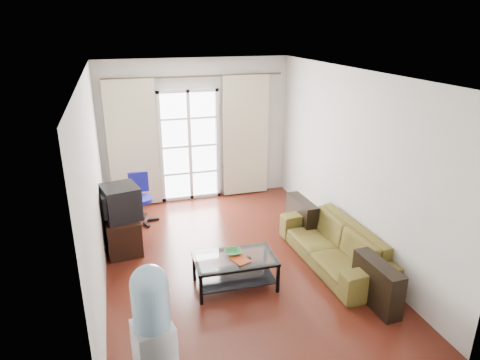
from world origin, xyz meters
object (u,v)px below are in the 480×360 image
at_px(sofa, 334,245).
at_px(coffee_table, 235,268).
at_px(tv_stand, 123,233).
at_px(task_chair, 141,208).
at_px(crt_tv, 119,202).
at_px(water_cooler, 154,343).

relative_size(sofa, coffee_table, 1.91).
height_order(sofa, tv_stand, sofa).
relative_size(tv_stand, task_chair, 0.85).
height_order(coffee_table, task_chair, task_chair).
distance_m(tv_stand, crt_tv, 0.52).
relative_size(tv_stand, water_cooler, 0.48).
relative_size(coffee_table, crt_tv, 1.68).
bearing_deg(coffee_table, water_cooler, -124.42).
distance_m(coffee_table, task_chair, 2.57).
xyz_separation_m(sofa, crt_tv, (-2.89, 1.28, 0.49)).
bearing_deg(tv_stand, sofa, -28.85).
bearing_deg(coffee_table, task_chair, 113.64).
distance_m(sofa, task_chair, 3.37).
xyz_separation_m(sofa, task_chair, (-2.55, 2.20, -0.04)).
height_order(coffee_table, crt_tv, crt_tv).
xyz_separation_m(sofa, water_cooler, (-2.70, -1.89, 0.50)).
distance_m(sofa, coffee_table, 1.52).
xyz_separation_m(crt_tv, water_cooler, (0.19, -3.17, 0.01)).
height_order(crt_tv, water_cooler, water_cooler).
relative_size(sofa, task_chair, 2.38).
height_order(tv_stand, water_cooler, water_cooler).
bearing_deg(water_cooler, task_chair, 76.33).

